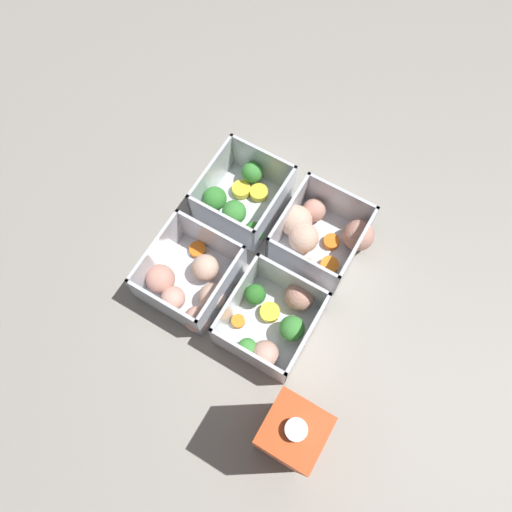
{
  "coord_description": "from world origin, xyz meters",
  "views": [
    {
      "loc": [
        0.25,
        0.14,
        0.74
      ],
      "look_at": [
        0.0,
        0.0,
        0.03
      ],
      "focal_mm": 35.0,
      "sensor_mm": 36.0,
      "label": 1
    }
  ],
  "objects_px": {
    "container_near_left": "(241,199)",
    "container_near_right": "(190,283)",
    "juice_carton": "(290,434)",
    "container_far_left": "(319,232)",
    "container_far_right": "(275,320)"
  },
  "relations": [
    {
      "from": "container_near_left",
      "to": "container_near_right",
      "type": "xyz_separation_m",
      "value": [
        0.16,
        0.01,
        -0.0
      ]
    },
    {
      "from": "container_far_left",
      "to": "juice_carton",
      "type": "bearing_deg",
      "value": 19.51
    },
    {
      "from": "container_near_right",
      "to": "container_far_left",
      "type": "distance_m",
      "value": 0.21
    },
    {
      "from": "container_near_right",
      "to": "container_far_right",
      "type": "distance_m",
      "value": 0.14
    },
    {
      "from": "container_far_right",
      "to": "container_near_right",
      "type": "bearing_deg",
      "value": -84.33
    },
    {
      "from": "container_near_right",
      "to": "container_far_left",
      "type": "relative_size",
      "value": 0.9
    },
    {
      "from": "container_near_right",
      "to": "juice_carton",
      "type": "distance_m",
      "value": 0.27
    },
    {
      "from": "container_near_left",
      "to": "juice_carton",
      "type": "distance_m",
      "value": 0.37
    },
    {
      "from": "container_near_left",
      "to": "container_near_right",
      "type": "bearing_deg",
      "value": 2.45
    },
    {
      "from": "container_far_left",
      "to": "juice_carton",
      "type": "height_order",
      "value": "juice_carton"
    },
    {
      "from": "container_near_left",
      "to": "container_far_right",
      "type": "height_order",
      "value": "same"
    },
    {
      "from": "container_far_right",
      "to": "juice_carton",
      "type": "xyz_separation_m",
      "value": [
        0.13,
        0.09,
        0.07
      ]
    },
    {
      "from": "juice_carton",
      "to": "container_far_left",
      "type": "bearing_deg",
      "value": -160.49
    },
    {
      "from": "container_far_left",
      "to": "juice_carton",
      "type": "xyz_separation_m",
      "value": [
        0.29,
        0.1,
        0.07
      ]
    },
    {
      "from": "container_far_left",
      "to": "container_near_left",
      "type": "bearing_deg",
      "value": -85.07
    }
  ]
}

